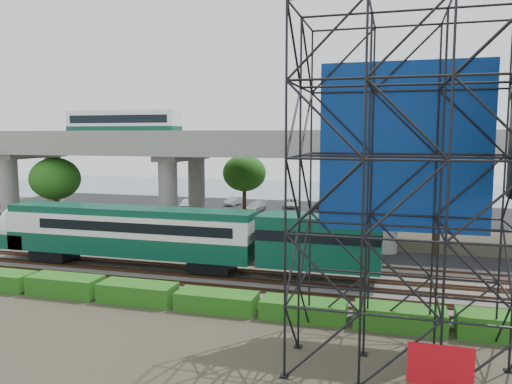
% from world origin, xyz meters
% --- Properties ---
extents(ground, '(140.00, 140.00, 0.00)m').
position_xyz_m(ground, '(0.00, 0.00, 0.00)').
color(ground, '#474233').
rests_on(ground, ground).
extents(ballast_bed, '(90.00, 12.00, 0.20)m').
position_xyz_m(ballast_bed, '(0.00, 2.00, 0.10)').
color(ballast_bed, slate).
rests_on(ballast_bed, ground).
extents(service_road, '(90.00, 5.00, 0.08)m').
position_xyz_m(service_road, '(0.00, 10.50, 0.04)').
color(service_road, black).
rests_on(service_road, ground).
extents(parking_lot, '(90.00, 18.00, 0.08)m').
position_xyz_m(parking_lot, '(0.00, 34.00, 0.04)').
color(parking_lot, black).
rests_on(parking_lot, ground).
extents(harbor_water, '(140.00, 40.00, 0.03)m').
position_xyz_m(harbor_water, '(0.00, 56.00, 0.01)').
color(harbor_water, '#455D72').
rests_on(harbor_water, ground).
extents(rail_tracks, '(90.00, 9.52, 0.16)m').
position_xyz_m(rail_tracks, '(0.00, 2.00, 0.28)').
color(rail_tracks, '#472D1E').
rests_on(rail_tracks, ballast_bed).
extents(commuter_train, '(29.30, 3.06, 4.30)m').
position_xyz_m(commuter_train, '(-5.99, 2.00, 2.88)').
color(commuter_train, black).
rests_on(commuter_train, rail_tracks).
extents(overpass, '(80.00, 12.00, 12.40)m').
position_xyz_m(overpass, '(-1.21, 16.00, 8.21)').
color(overpass, '#9E9B93').
rests_on(overpass, ground).
extents(scaffold_tower, '(9.36, 6.36, 15.00)m').
position_xyz_m(scaffold_tower, '(10.93, -7.98, 7.47)').
color(scaffold_tower, black).
rests_on(scaffold_tower, ground).
extents(hedge_strip, '(34.60, 1.80, 1.20)m').
position_xyz_m(hedge_strip, '(1.01, -4.30, 0.56)').
color(hedge_strip, '#175112').
rests_on(hedge_strip, ground).
extents(trees, '(40.94, 16.94, 7.69)m').
position_xyz_m(trees, '(-4.67, 16.17, 5.57)').
color(trees, '#382314').
rests_on(trees, ground).
extents(suv, '(5.18, 3.80, 1.31)m').
position_xyz_m(suv, '(-4.56, 9.85, 0.73)').
color(suv, black).
rests_on(suv, service_road).
extents(parked_cars, '(33.66, 9.55, 1.31)m').
position_xyz_m(parked_cars, '(-0.03, 33.45, 0.69)').
color(parked_cars, silver).
rests_on(parked_cars, parking_lot).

